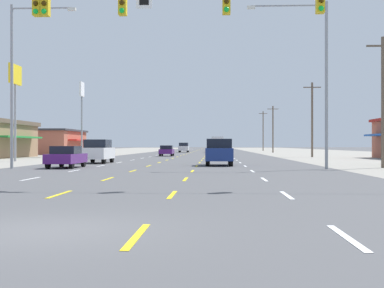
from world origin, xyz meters
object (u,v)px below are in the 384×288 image
object	(u,v)px
pole_sign_left_row_1	(15,85)
streetlight_left_row_0	(18,74)
suv_far_left_mid	(98,151)
pole_sign_left_row_2	(82,101)
streetlight_right_row_0	(318,71)
hatchback_inner_right_far	(217,150)
box_truck_inner_right_farthest	(217,143)
suv_inner_left_farther	(184,147)
suv_inner_right_near	(219,152)
sedan_inner_left_midfar	(167,151)
sedan_far_left_nearest	(66,157)

from	to	relation	value
pole_sign_left_row_1	streetlight_left_row_0	world-z (taller)	streetlight_left_row_0
suv_far_left_mid	pole_sign_left_row_2	bearing A→B (deg)	107.08
streetlight_left_row_0	streetlight_right_row_0	distance (m)	19.35
hatchback_inner_right_far	box_truck_inner_right_farthest	size ratio (longest dim) A/B	0.54
suv_inner_left_farther	hatchback_inner_right_far	bearing A→B (deg)	-77.16
suv_inner_left_farther	streetlight_right_row_0	size ratio (longest dim) A/B	0.46
suv_inner_left_farther	streetlight_left_row_0	world-z (taller)	streetlight_left_row_0
box_truck_inner_right_farthest	streetlight_right_row_0	world-z (taller)	streetlight_right_row_0
suv_inner_right_near	hatchback_inner_right_far	distance (m)	40.59
box_truck_inner_right_farthest	streetlight_left_row_0	bearing A→B (deg)	-99.77
streetlight_left_row_0	suv_inner_right_near	bearing A→B (deg)	23.46
sedan_inner_left_midfar	hatchback_inner_right_far	distance (m)	10.02
suv_far_left_mid	sedan_inner_left_midfar	world-z (taller)	suv_far_left_mid
suv_inner_right_near	streetlight_right_row_0	distance (m)	9.92
sedan_inner_left_midfar	streetlight_left_row_0	distance (m)	39.90
suv_far_left_mid	streetlight_left_row_0	distance (m)	11.96
sedan_far_left_nearest	pole_sign_left_row_1	world-z (taller)	pole_sign_left_row_1
suv_inner_right_near	suv_inner_left_farther	distance (m)	70.39
sedan_far_left_nearest	suv_inner_left_farther	bearing A→B (deg)	87.25
pole_sign_left_row_1	pole_sign_left_row_2	distance (m)	19.00
box_truck_inner_right_farthest	pole_sign_left_row_1	world-z (taller)	pole_sign_left_row_1
hatchback_inner_right_far	pole_sign_left_row_2	xyz separation A→B (m)	(-17.42, -12.31, 6.34)
sedan_inner_left_midfar	box_truck_inner_right_farthest	distance (m)	39.01
sedan_far_left_nearest	pole_sign_left_row_2	world-z (taller)	pole_sign_left_row_2
sedan_inner_left_midfar	sedan_far_left_nearest	bearing A→B (deg)	-95.09
hatchback_inner_right_far	pole_sign_left_row_2	distance (m)	22.25
suv_far_left_mid	streetlight_left_row_0	size ratio (longest dim) A/B	0.46
suv_far_left_mid	streetlight_left_row_0	world-z (taller)	streetlight_left_row_0
sedan_far_left_nearest	suv_inner_right_near	distance (m)	11.22
box_truck_inner_right_farthest	streetlight_left_row_0	distance (m)	78.64
pole_sign_left_row_1	streetlight_right_row_0	bearing A→B (deg)	-30.84
suv_far_left_mid	streetlight_left_row_0	bearing A→B (deg)	-106.05
hatchback_inner_right_far	suv_far_left_mid	bearing A→B (deg)	-105.82
streetlight_right_row_0	hatchback_inner_right_far	bearing A→B (deg)	97.62
suv_inner_right_near	hatchback_inner_right_far	size ratio (longest dim) A/B	1.26
box_truck_inner_right_farthest	pole_sign_left_row_1	bearing A→B (deg)	-107.08
sedan_far_left_nearest	streetlight_right_row_0	distance (m)	17.43
suv_inner_right_near	streetlight_left_row_0	world-z (taller)	streetlight_left_row_0
sedan_inner_left_midfar	box_truck_inner_right_farthest	bearing A→B (deg)	79.51
streetlight_right_row_0	pole_sign_left_row_1	bearing A→B (deg)	149.16
suv_inner_right_near	suv_far_left_mid	world-z (taller)	same
suv_far_left_mid	suv_inner_left_farther	xyz separation A→B (m)	(3.45, 65.38, 0.00)
sedan_inner_left_midfar	box_truck_inner_right_farthest	size ratio (longest dim) A/B	0.62
sedan_far_left_nearest	sedan_inner_left_midfar	xyz separation A→B (m)	(3.37, 37.86, 0.00)
sedan_far_left_nearest	hatchback_inner_right_far	world-z (taller)	hatchback_inner_right_far
box_truck_inner_right_farthest	pole_sign_left_row_2	xyz separation A→B (m)	(-17.58, -43.41, 5.29)
suv_inner_right_near	suv_inner_left_farther	size ratio (longest dim) A/B	1.00
suv_inner_right_near	pole_sign_left_row_1	distance (m)	21.99
suv_inner_right_near	hatchback_inner_right_far	world-z (taller)	suv_inner_right_near
hatchback_inner_right_far	box_truck_inner_right_farthest	bearing A→B (deg)	89.70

